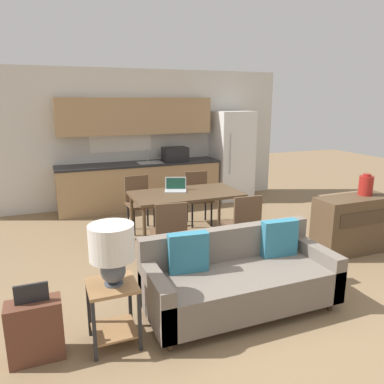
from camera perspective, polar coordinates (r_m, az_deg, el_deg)
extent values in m
plane|color=#7F6647|center=(3.95, 8.53, -18.54)|extent=(20.00, 20.00, 0.00)
cube|color=silver|center=(7.72, -8.72, 8.09)|extent=(6.40, 0.06, 2.70)
cube|color=white|center=(7.60, -10.89, 10.02)|extent=(1.23, 0.01, 1.05)
cube|color=tan|center=(7.54, -7.88, 0.90)|extent=(3.17, 0.62, 0.86)
cube|color=#232326|center=(7.46, -7.99, 4.27)|extent=(3.20, 0.65, 0.04)
cube|color=#B2B5B7|center=(7.45, -6.42, 4.48)|extent=(0.48, 0.36, 0.01)
cylinder|color=#B7BABC|center=(7.60, -6.79, 5.55)|extent=(0.02, 0.02, 0.24)
cube|color=tan|center=(7.50, -8.49, 11.38)|extent=(3.01, 0.34, 0.70)
cube|color=black|center=(7.59, -2.60, 5.78)|extent=(0.48, 0.36, 0.28)
cube|color=white|center=(8.12, 6.17, 5.53)|extent=(0.77, 0.67, 1.88)
cylinder|color=silver|center=(7.69, 5.90, 5.77)|extent=(0.02, 0.02, 0.84)
cube|color=brown|center=(5.54, -0.95, -0.31)|extent=(1.60, 0.87, 0.04)
cylinder|color=brown|center=(5.10, -7.23, -6.23)|extent=(0.05, 0.05, 0.73)
cylinder|color=brown|center=(5.62, 7.52, -4.31)|extent=(0.05, 0.05, 0.73)
cylinder|color=brown|center=(5.79, -9.13, -3.81)|extent=(0.05, 0.05, 0.73)
cylinder|color=brown|center=(6.26, 4.16, -2.32)|extent=(0.05, 0.05, 0.73)
cylinder|color=#3D2D1E|center=(3.49, -3.31, -22.27)|extent=(0.05, 0.05, 0.10)
cylinder|color=#3D2D1E|center=(4.27, 20.31, -15.89)|extent=(0.05, 0.05, 0.10)
cylinder|color=#3D2D1E|center=(4.01, -6.36, -17.15)|extent=(0.05, 0.05, 0.10)
cylinder|color=#3D2D1E|center=(4.70, 15.02, -12.62)|extent=(0.05, 0.05, 0.10)
cube|color=#6B6056|center=(3.93, 7.56, -14.13)|extent=(1.94, 0.80, 0.35)
cube|color=#6B6056|center=(4.11, 5.37, -10.00)|extent=(1.94, 0.14, 0.70)
cube|color=#6B6056|center=(3.58, -5.54, -15.71)|extent=(0.14, 0.80, 0.49)
cube|color=#6B6056|center=(4.37, 18.11, -10.70)|extent=(0.14, 0.80, 0.49)
cube|color=teal|center=(3.73, -0.60, -9.20)|extent=(0.41, 0.16, 0.40)
cube|color=teal|center=(4.21, 13.14, -6.85)|extent=(0.41, 0.15, 0.40)
cube|color=olive|center=(3.38, -12.12, -13.72)|extent=(0.42, 0.42, 0.03)
cube|color=olive|center=(3.60, -11.75, -19.83)|extent=(0.38, 0.38, 0.02)
cube|color=#232326|center=(3.35, -14.65, -19.91)|extent=(0.03, 0.03, 0.54)
cube|color=#232326|center=(3.40, -7.96, -19.01)|extent=(0.03, 0.03, 0.54)
cube|color=#232326|center=(3.67, -15.45, -16.73)|extent=(0.03, 0.03, 0.54)
cube|color=#232326|center=(3.71, -9.43, -15.98)|extent=(0.03, 0.03, 0.54)
cylinder|color=#4C515B|center=(3.36, -11.83, -13.44)|extent=(0.16, 0.16, 0.02)
sphere|color=#4C515B|center=(3.31, -11.93, -11.64)|extent=(0.21, 0.21, 0.21)
cylinder|color=beige|center=(3.21, -12.16, -7.46)|extent=(0.38, 0.38, 0.30)
cube|color=brown|center=(5.76, 23.26, -4.56)|extent=(1.12, 0.45, 0.80)
cube|color=#413020|center=(5.56, 25.05, -3.65)|extent=(0.89, 0.01, 0.19)
cylinder|color=maroon|center=(5.80, 24.97, 0.89)|extent=(0.19, 0.19, 0.27)
cylinder|color=maroon|center=(5.77, 25.12, 2.36)|extent=(0.11, 0.11, 0.03)
cube|color=brown|center=(5.18, 7.40, -4.96)|extent=(0.43, 0.43, 0.04)
cube|color=brown|center=(4.94, 8.50, -3.08)|extent=(0.40, 0.04, 0.43)
cylinder|color=black|center=(5.47, 8.11, -6.53)|extent=(0.03, 0.03, 0.43)
cylinder|color=black|center=(5.33, 4.84, -7.00)|extent=(0.03, 0.03, 0.43)
cylinder|color=black|center=(5.19, 9.86, -7.74)|extent=(0.03, 0.03, 0.43)
cylinder|color=black|center=(5.04, 6.46, -8.29)|extent=(0.03, 0.03, 0.43)
cube|color=brown|center=(6.43, 1.09, -1.08)|extent=(0.46, 0.46, 0.04)
cube|color=brown|center=(6.56, 0.61, 1.31)|extent=(0.40, 0.07, 0.43)
cylinder|color=black|center=(6.30, 0.04, -3.63)|extent=(0.03, 0.03, 0.43)
cylinder|color=black|center=(6.39, 2.98, -3.38)|extent=(0.03, 0.03, 0.43)
cylinder|color=black|center=(6.61, -0.75, -2.77)|extent=(0.03, 0.03, 0.43)
cylinder|color=black|center=(6.70, 2.06, -2.55)|extent=(0.03, 0.03, 0.43)
cube|color=brown|center=(6.15, -7.83, -1.92)|extent=(0.45, 0.45, 0.04)
cube|color=brown|center=(6.27, -8.44, 0.57)|extent=(0.40, 0.06, 0.43)
cylinder|color=black|center=(6.02, -8.80, -4.65)|extent=(0.03, 0.03, 0.43)
cylinder|color=black|center=(6.11, -5.74, -4.24)|extent=(0.03, 0.03, 0.43)
cylinder|color=black|center=(6.33, -9.70, -3.75)|extent=(0.03, 0.03, 0.43)
cylinder|color=black|center=(6.42, -6.78, -3.38)|extent=(0.03, 0.03, 0.43)
cube|color=brown|center=(4.83, -3.65, -6.25)|extent=(0.46, 0.46, 0.04)
cube|color=brown|center=(4.58, -3.16, -4.32)|extent=(0.40, 0.07, 0.43)
cylinder|color=black|center=(5.11, -2.14, -7.91)|extent=(0.03, 0.03, 0.43)
cylinder|color=black|center=(5.04, -5.93, -8.26)|extent=(0.03, 0.03, 0.43)
cylinder|color=black|center=(4.80, -1.15, -9.36)|extent=(0.03, 0.03, 0.43)
cylinder|color=black|center=(4.74, -5.19, -9.77)|extent=(0.03, 0.03, 0.43)
cube|color=#B7BABC|center=(5.61, -2.52, 0.16)|extent=(0.38, 0.32, 0.02)
cube|color=#B7BABC|center=(5.70, -2.49, 1.33)|extent=(0.32, 0.17, 0.20)
cube|color=#143828|center=(5.70, -2.50, 1.31)|extent=(0.28, 0.14, 0.17)
cube|color=brown|center=(3.53, -22.72, -18.90)|extent=(0.44, 0.22, 0.52)
cube|color=black|center=(3.37, -23.28, -13.98)|extent=(0.26, 0.02, 0.16)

